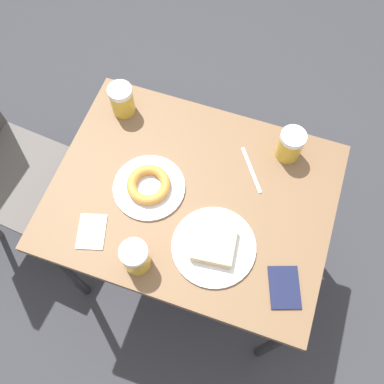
{
  "coord_description": "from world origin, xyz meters",
  "views": [
    {
      "loc": [
        -0.54,
        -0.18,
        2.0
      ],
      "look_at": [
        0.0,
        0.0,
        0.76
      ],
      "focal_mm": 40.0,
      "sensor_mm": 36.0,
      "label": 1
    }
  ],
  "objects_px": {
    "beer_mug_right": "(122,100)",
    "plate_with_cake": "(214,246)",
    "plate_with_donut": "(149,186)",
    "beer_mug_left": "(290,145)",
    "fork": "(251,170)",
    "passport_near_edge": "(284,287)",
    "napkin_folded": "(92,232)",
    "beer_mug_center": "(136,257)"
  },
  "relations": [
    {
      "from": "plate_with_cake",
      "to": "napkin_folded",
      "type": "xyz_separation_m",
      "value": [
        -0.08,
        0.37,
        -0.01
      ]
    },
    {
      "from": "plate_with_cake",
      "to": "plate_with_donut",
      "type": "xyz_separation_m",
      "value": [
        0.12,
        0.26,
        0.0
      ]
    },
    {
      "from": "beer_mug_center",
      "to": "beer_mug_right",
      "type": "bearing_deg",
      "value": 26.85
    },
    {
      "from": "beer_mug_right",
      "to": "fork",
      "type": "relative_size",
      "value": 0.77
    },
    {
      "from": "beer_mug_right",
      "to": "napkin_folded",
      "type": "xyz_separation_m",
      "value": [
        -0.46,
        -0.08,
        -0.06
      ]
    },
    {
      "from": "plate_with_cake",
      "to": "plate_with_donut",
      "type": "relative_size",
      "value": 1.1
    },
    {
      "from": "napkin_folded",
      "to": "passport_near_edge",
      "type": "xyz_separation_m",
      "value": [
        0.02,
        -0.61,
        0.0
      ]
    },
    {
      "from": "beer_mug_left",
      "to": "passport_near_edge",
      "type": "height_order",
      "value": "beer_mug_left"
    },
    {
      "from": "beer_mug_center",
      "to": "passport_near_edge",
      "type": "height_order",
      "value": "beer_mug_center"
    },
    {
      "from": "plate_with_donut",
      "to": "beer_mug_right",
      "type": "xyz_separation_m",
      "value": [
        0.26,
        0.2,
        0.04
      ]
    },
    {
      "from": "napkin_folded",
      "to": "fork",
      "type": "distance_m",
      "value": 0.55
    },
    {
      "from": "beer_mug_center",
      "to": "beer_mug_right",
      "type": "relative_size",
      "value": 1.0
    },
    {
      "from": "beer_mug_center",
      "to": "napkin_folded",
      "type": "height_order",
      "value": "beer_mug_center"
    },
    {
      "from": "napkin_folded",
      "to": "passport_near_edge",
      "type": "height_order",
      "value": "passport_near_edge"
    },
    {
      "from": "napkin_folded",
      "to": "plate_with_donut",
      "type": "bearing_deg",
      "value": -30.03
    },
    {
      "from": "fork",
      "to": "passport_near_edge",
      "type": "distance_m",
      "value": 0.4
    },
    {
      "from": "napkin_folded",
      "to": "beer_mug_right",
      "type": "bearing_deg",
      "value": 10.15
    },
    {
      "from": "beer_mug_left",
      "to": "passport_near_edge",
      "type": "distance_m",
      "value": 0.46
    },
    {
      "from": "plate_with_cake",
      "to": "beer_mug_left",
      "type": "xyz_separation_m",
      "value": [
        0.39,
        -0.13,
        0.04
      ]
    },
    {
      "from": "plate_with_cake",
      "to": "beer_mug_center",
      "type": "relative_size",
      "value": 2.24
    },
    {
      "from": "beer_mug_left",
      "to": "beer_mug_right",
      "type": "bearing_deg",
      "value": 91.16
    },
    {
      "from": "beer_mug_center",
      "to": "napkin_folded",
      "type": "relative_size",
      "value": 0.86
    },
    {
      "from": "plate_with_cake",
      "to": "napkin_folded",
      "type": "height_order",
      "value": "plate_with_cake"
    },
    {
      "from": "fork",
      "to": "plate_with_donut",
      "type": "bearing_deg",
      "value": 120.03
    },
    {
      "from": "beer_mug_right",
      "to": "napkin_folded",
      "type": "relative_size",
      "value": 0.86
    },
    {
      "from": "beer_mug_right",
      "to": "plate_with_cake",
      "type": "bearing_deg",
      "value": -129.91
    },
    {
      "from": "plate_with_donut",
      "to": "fork",
      "type": "distance_m",
      "value": 0.34
    },
    {
      "from": "beer_mug_center",
      "to": "napkin_folded",
      "type": "distance_m",
      "value": 0.19
    },
    {
      "from": "plate_with_cake",
      "to": "beer_mug_right",
      "type": "relative_size",
      "value": 2.24
    },
    {
      "from": "plate_with_donut",
      "to": "beer_mug_left",
      "type": "distance_m",
      "value": 0.48
    },
    {
      "from": "beer_mug_left",
      "to": "napkin_folded",
      "type": "distance_m",
      "value": 0.69
    },
    {
      "from": "beer_mug_center",
      "to": "napkin_folded",
      "type": "xyz_separation_m",
      "value": [
        0.04,
        0.17,
        -0.06
      ]
    },
    {
      "from": "napkin_folded",
      "to": "passport_near_edge",
      "type": "bearing_deg",
      "value": -87.65
    },
    {
      "from": "beer_mug_center",
      "to": "beer_mug_left",
      "type": "bearing_deg",
      "value": -33.21
    },
    {
      "from": "plate_with_cake",
      "to": "fork",
      "type": "bearing_deg",
      "value": -7.13
    },
    {
      "from": "beer_mug_left",
      "to": "beer_mug_center",
      "type": "xyz_separation_m",
      "value": [
        -0.51,
        0.33,
        0.0
      ]
    },
    {
      "from": "beer_mug_left",
      "to": "beer_mug_right",
      "type": "xyz_separation_m",
      "value": [
        -0.01,
        0.59,
        0.0
      ]
    },
    {
      "from": "beer_mug_center",
      "to": "fork",
      "type": "distance_m",
      "value": 0.48
    },
    {
      "from": "beer_mug_center",
      "to": "fork",
      "type": "xyz_separation_m",
      "value": [
        0.41,
        -0.24,
        -0.06
      ]
    },
    {
      "from": "plate_with_cake",
      "to": "fork",
      "type": "xyz_separation_m",
      "value": [
        0.29,
        -0.04,
        -0.01
      ]
    },
    {
      "from": "plate_with_cake",
      "to": "passport_near_edge",
      "type": "bearing_deg",
      "value": -102.21
    },
    {
      "from": "beer_mug_center",
      "to": "napkin_folded",
      "type": "bearing_deg",
      "value": 75.51
    }
  ]
}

